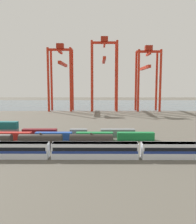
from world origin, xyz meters
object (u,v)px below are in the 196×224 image
object	(u,v)px
passenger_train	(95,150)
shipping_container_9	(118,133)
freight_tank_row	(41,141)
gantry_crane_central	(104,67)
gantry_crane_west	(61,71)
shipping_container_1	(13,136)
gantry_crane_east	(147,72)
shipping_container_3	(95,136)

from	to	relation	value
passenger_train	shipping_container_9	size ratio (longest dim) A/B	5.48
freight_tank_row	gantry_crane_central	distance (m)	105.83
shipping_container_9	gantry_crane_west	world-z (taller)	gantry_crane_west
freight_tank_row	shipping_container_9	distance (m)	28.31
passenger_train	freight_tank_row	distance (m)	18.50
shipping_container_1	gantry_crane_central	size ratio (longest dim) A/B	0.24
freight_tank_row	gantry_crane_east	xyz separation A→B (m)	(50.30, 99.82, 24.35)
gantry_crane_east	passenger_train	bearing A→B (deg)	-107.47
passenger_train	shipping_container_3	distance (m)	19.27
freight_tank_row	gantry_crane_central	size ratio (longest dim) A/B	0.83
freight_tank_row	gantry_crane_west	world-z (taller)	gantry_crane_west
shipping_container_1	gantry_crane_central	world-z (taller)	gantry_crane_central
freight_tank_row	shipping_container_9	world-z (taller)	freight_tank_row
freight_tank_row	gantry_crane_east	size ratio (longest dim) A/B	0.94
freight_tank_row	gantry_crane_west	bearing A→B (deg)	95.45
shipping_container_1	shipping_container_9	size ratio (longest dim) A/B	1.00
shipping_container_1	shipping_container_3	distance (m)	27.09
shipping_container_9	gantry_crane_east	distance (m)	91.80
shipping_container_9	gantry_crane_east	bearing A→B (deg)	72.37
gantry_crane_central	shipping_container_3	bearing A→B (deg)	-93.12
passenger_train	gantry_crane_east	xyz separation A→B (m)	(34.36, 109.21, 24.31)
gantry_crane_central	freight_tank_row	bearing A→B (deg)	-101.52
shipping_container_1	gantry_crane_central	xyz separation A→B (m)	(32.00, 90.15, 28.81)
passenger_train	shipping_container_1	size ratio (longest dim) A/B	5.48
shipping_container_3	gantry_crane_central	xyz separation A→B (m)	(4.91, 90.15, 28.81)
shipping_container_1	gantry_crane_west	xyz separation A→B (m)	(2.09, 90.00, 26.28)
shipping_container_3	gantry_crane_east	bearing A→B (deg)	68.84
passenger_train	freight_tank_row	xyz separation A→B (m)	(-15.94, 9.39, -0.04)
passenger_train	gantry_crane_east	size ratio (longest dim) A/B	1.50
gantry_crane_west	passenger_train	bearing A→B (deg)	-76.87
shipping_container_3	gantry_crane_central	bearing A→B (deg)	86.88
passenger_train	gantry_crane_east	distance (m)	117.04
freight_tank_row	gantry_crane_central	xyz separation A→B (m)	(20.38, 100.00, 28.00)
shipping_container_3	shipping_container_9	size ratio (longest dim) A/B	1.00
passenger_train	gantry_crane_west	size ratio (longest dim) A/B	1.46
shipping_container_1	gantry_crane_west	size ratio (longest dim) A/B	0.27
shipping_container_1	gantry_crane_west	bearing A→B (deg)	88.67
shipping_container_3	shipping_container_9	bearing A→B (deg)	35.81
shipping_container_9	gantry_crane_east	world-z (taller)	gantry_crane_east
passenger_train	shipping_container_1	world-z (taller)	passenger_train
freight_tank_row	shipping_container_3	world-z (taller)	freight_tank_row
passenger_train	shipping_container_1	bearing A→B (deg)	145.07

